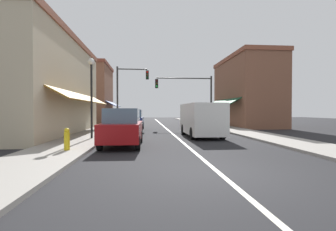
{
  "coord_description": "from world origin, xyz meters",
  "views": [
    {
      "loc": [
        -1.96,
        -6.37,
        1.66
      ],
      "look_at": [
        -0.27,
        12.36,
        1.32
      ],
      "focal_mm": 26.87,
      "sensor_mm": 36.0,
      "label": 1
    }
  ],
  "objects_px": {
    "parked_car_second_left": "(127,122)",
    "traffic_signal_mast_arm": "(191,91)",
    "street_lamp_left_near": "(91,85)",
    "van_in_lane": "(201,119)",
    "fire_hydrant": "(67,139)",
    "parked_car_third_left": "(133,120)",
    "parked_car_nearest_left": "(122,127)",
    "traffic_signal_left_corner": "(127,87)"
  },
  "relations": [
    {
      "from": "parked_car_second_left",
      "to": "fire_hydrant",
      "type": "bearing_deg",
      "value": -104.75
    },
    {
      "from": "street_lamp_left_near",
      "to": "fire_hydrant",
      "type": "bearing_deg",
      "value": -90.54
    },
    {
      "from": "traffic_signal_mast_arm",
      "to": "fire_hydrant",
      "type": "xyz_separation_m",
      "value": [
        -7.69,
        -15.2,
        -3.1
      ]
    },
    {
      "from": "traffic_signal_left_corner",
      "to": "fire_hydrant",
      "type": "height_order",
      "value": "traffic_signal_left_corner"
    },
    {
      "from": "traffic_signal_mast_arm",
      "to": "street_lamp_left_near",
      "type": "relative_size",
      "value": 1.27
    },
    {
      "from": "parked_car_second_left",
      "to": "fire_hydrant",
      "type": "height_order",
      "value": "parked_car_second_left"
    },
    {
      "from": "parked_car_nearest_left",
      "to": "street_lamp_left_near",
      "type": "bearing_deg",
      "value": 128.39
    },
    {
      "from": "van_in_lane",
      "to": "fire_hydrant",
      "type": "height_order",
      "value": "van_in_lane"
    },
    {
      "from": "van_in_lane",
      "to": "fire_hydrant",
      "type": "distance_m",
      "value": 8.78
    },
    {
      "from": "van_in_lane",
      "to": "traffic_signal_left_corner",
      "type": "xyz_separation_m",
      "value": [
        -5.4,
        10.08,
        2.92
      ]
    },
    {
      "from": "parked_car_second_left",
      "to": "van_in_lane",
      "type": "height_order",
      "value": "van_in_lane"
    },
    {
      "from": "traffic_signal_mast_arm",
      "to": "parked_car_nearest_left",
      "type": "bearing_deg",
      "value": -113.03
    },
    {
      "from": "street_lamp_left_near",
      "to": "traffic_signal_mast_arm",
      "type": "bearing_deg",
      "value": 54.77
    },
    {
      "from": "street_lamp_left_near",
      "to": "van_in_lane",
      "type": "bearing_deg",
      "value": 11.44
    },
    {
      "from": "parked_car_nearest_left",
      "to": "traffic_signal_mast_arm",
      "type": "xyz_separation_m",
      "value": [
        5.69,
        13.4,
        2.77
      ]
    },
    {
      "from": "parked_car_nearest_left",
      "to": "parked_car_third_left",
      "type": "relative_size",
      "value": 1.0
    },
    {
      "from": "parked_car_nearest_left",
      "to": "traffic_signal_left_corner",
      "type": "height_order",
      "value": "traffic_signal_left_corner"
    },
    {
      "from": "parked_car_nearest_left",
      "to": "traffic_signal_left_corner",
      "type": "distance_m",
      "value": 14.36
    },
    {
      "from": "parked_car_second_left",
      "to": "traffic_signal_mast_arm",
      "type": "relative_size",
      "value": 0.7
    },
    {
      "from": "traffic_signal_mast_arm",
      "to": "traffic_signal_left_corner",
      "type": "distance_m",
      "value": 6.49
    },
    {
      "from": "van_in_lane",
      "to": "traffic_signal_mast_arm",
      "type": "distance_m",
      "value": 9.87
    },
    {
      "from": "van_in_lane",
      "to": "traffic_signal_mast_arm",
      "type": "xyz_separation_m",
      "value": [
        1.05,
        9.49,
        2.5
      ]
    },
    {
      "from": "traffic_signal_mast_arm",
      "to": "van_in_lane",
      "type": "bearing_deg",
      "value": -96.29
    },
    {
      "from": "parked_car_nearest_left",
      "to": "parked_car_third_left",
      "type": "height_order",
      "value": "same"
    },
    {
      "from": "parked_car_second_left",
      "to": "van_in_lane",
      "type": "bearing_deg",
      "value": -17.49
    },
    {
      "from": "parked_car_third_left",
      "to": "street_lamp_left_near",
      "type": "height_order",
      "value": "street_lamp_left_near"
    },
    {
      "from": "traffic_signal_mast_arm",
      "to": "traffic_signal_left_corner",
      "type": "height_order",
      "value": "traffic_signal_left_corner"
    },
    {
      "from": "parked_car_nearest_left",
      "to": "parked_car_second_left",
      "type": "xyz_separation_m",
      "value": [
        -0.19,
        5.37,
        0.0
      ]
    },
    {
      "from": "traffic_signal_mast_arm",
      "to": "parked_car_third_left",
      "type": "bearing_deg",
      "value": -149.29
    },
    {
      "from": "parked_car_third_left",
      "to": "fire_hydrant",
      "type": "xyz_separation_m",
      "value": [
        -1.99,
        -11.82,
        -0.33
      ]
    },
    {
      "from": "parked_car_third_left",
      "to": "street_lamp_left_near",
      "type": "relative_size",
      "value": 0.9
    },
    {
      "from": "parked_car_third_left",
      "to": "van_in_lane",
      "type": "bearing_deg",
      "value": -51.2
    },
    {
      "from": "traffic_signal_mast_arm",
      "to": "street_lamp_left_near",
      "type": "xyz_separation_m",
      "value": [
        -7.65,
        -10.83,
        -0.52
      ]
    },
    {
      "from": "parked_car_second_left",
      "to": "fire_hydrant",
      "type": "xyz_separation_m",
      "value": [
        -1.81,
        -7.18,
        -0.33
      ]
    },
    {
      "from": "van_in_lane",
      "to": "parked_car_second_left",
      "type": "bearing_deg",
      "value": 162.2
    },
    {
      "from": "street_lamp_left_near",
      "to": "parked_car_second_left",
      "type": "bearing_deg",
      "value": 57.8
    },
    {
      "from": "parked_car_nearest_left",
      "to": "traffic_signal_mast_arm",
      "type": "bearing_deg",
      "value": 68.13
    },
    {
      "from": "parked_car_third_left",
      "to": "street_lamp_left_near",
      "type": "distance_m",
      "value": 8.02
    },
    {
      "from": "parked_car_second_left",
      "to": "parked_car_third_left",
      "type": "distance_m",
      "value": 4.65
    },
    {
      "from": "parked_car_third_left",
      "to": "parked_car_second_left",
      "type": "bearing_deg",
      "value": -90.78
    },
    {
      "from": "parked_car_second_left",
      "to": "van_in_lane",
      "type": "distance_m",
      "value": 5.06
    },
    {
      "from": "parked_car_nearest_left",
      "to": "fire_hydrant",
      "type": "relative_size",
      "value": 4.75
    }
  ]
}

